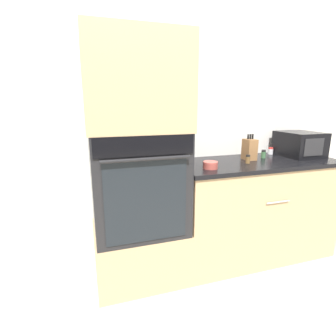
# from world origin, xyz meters

# --- Properties ---
(ground_plane) EXTENTS (12.00, 12.00, 0.00)m
(ground_plane) POSITION_xyz_m (0.00, 0.00, 0.00)
(ground_plane) COLOR beige
(wall_back) EXTENTS (8.00, 0.05, 2.50)m
(wall_back) POSITION_xyz_m (0.00, 0.63, 1.25)
(wall_back) COLOR silver
(wall_back) RESTS_ON ground_plane
(oven_cabinet_base) EXTENTS (0.72, 0.60, 0.43)m
(oven_cabinet_base) POSITION_xyz_m (-0.36, 0.30, 0.22)
(oven_cabinet_base) COLOR tan
(oven_cabinet_base) RESTS_ON ground_plane
(wall_oven) EXTENTS (0.70, 0.64, 0.79)m
(wall_oven) POSITION_xyz_m (-0.36, 0.30, 0.83)
(wall_oven) COLOR black
(wall_oven) RESTS_ON oven_cabinet_base
(oven_cabinet_upper) EXTENTS (0.72, 0.60, 0.67)m
(oven_cabinet_upper) POSITION_xyz_m (-0.36, 0.30, 1.56)
(oven_cabinet_upper) COLOR tan
(oven_cabinet_upper) RESTS_ON wall_oven
(counter_unit) EXTENTS (1.48, 0.63, 0.92)m
(counter_unit) POSITION_xyz_m (0.73, 0.30, 0.46)
(counter_unit) COLOR tan
(counter_unit) RESTS_ON ground_plane
(microwave) EXTENTS (0.34, 0.38, 0.23)m
(microwave) POSITION_xyz_m (1.24, 0.36, 1.04)
(microwave) COLOR black
(microwave) RESTS_ON counter_unit
(knife_block) EXTENTS (0.09, 0.12, 0.23)m
(knife_block) POSITION_xyz_m (0.68, 0.36, 1.02)
(knife_block) COLOR olive
(knife_block) RESTS_ON counter_unit
(bowl) EXTENTS (0.12, 0.12, 0.06)m
(bowl) POSITION_xyz_m (0.19, 0.16, 0.95)
(bowl) COLOR #B24C42
(bowl) RESTS_ON counter_unit
(condiment_jar_near) EXTENTS (0.05, 0.05, 0.07)m
(condiment_jar_near) POSITION_xyz_m (1.04, 0.52, 0.96)
(condiment_jar_near) COLOR silver
(condiment_jar_near) RESTS_ON counter_unit
(condiment_jar_mid) EXTENTS (0.04, 0.04, 0.07)m
(condiment_jar_mid) POSITION_xyz_m (0.58, 0.23, 0.96)
(condiment_jar_mid) COLOR brown
(condiment_jar_mid) RESTS_ON counter_unit
(condiment_jar_far) EXTENTS (0.04, 0.04, 0.08)m
(condiment_jar_far) POSITION_xyz_m (0.85, 0.38, 0.96)
(condiment_jar_far) COLOR #427047
(condiment_jar_far) RESTS_ON counter_unit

